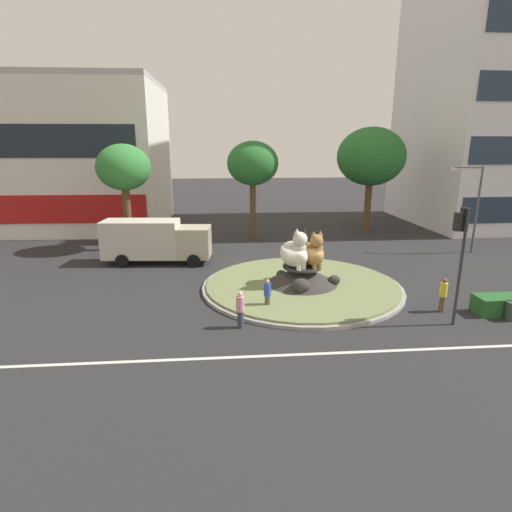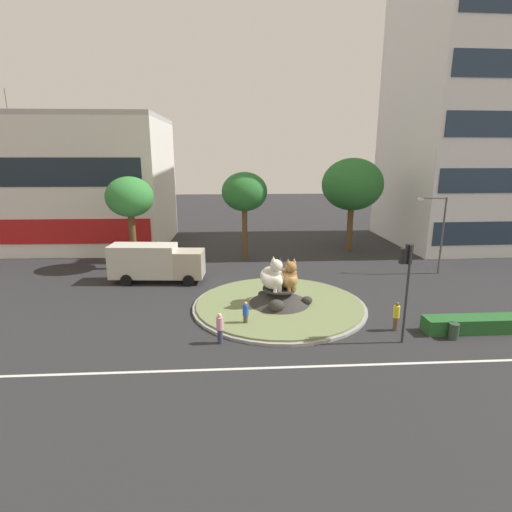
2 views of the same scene
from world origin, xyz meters
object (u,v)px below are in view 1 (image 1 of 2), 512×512
(second_tree_near_tower, at_px, (253,164))
(delivery_box_truck, at_px, (155,240))
(litter_bin, at_px, (511,311))
(cat_statue_white, at_px, (295,252))
(broadleaf_tree_behind_island, at_px, (371,157))
(streetlight_arm, at_px, (474,203))
(pedestrian_blue_shirt, at_px, (267,294))
(pedestrian_pink_shirt, at_px, (240,309))
(cat_statue_tabby, at_px, (313,253))
(traffic_light_mast, at_px, (461,241))
(office_tower, at_px, (509,41))
(third_tree_left, at_px, (124,169))
(pedestrian_yellow_shirt, at_px, (443,294))
(shophouse_block, at_px, (30,156))

(second_tree_near_tower, distance_m, delivery_box_truck, 11.20)
(delivery_box_truck, relative_size, litter_bin, 8.39)
(cat_statue_white, bearing_deg, broadleaf_tree_behind_island, 123.41)
(streetlight_arm, height_order, pedestrian_blue_shirt, streetlight_arm)
(second_tree_near_tower, bearing_deg, pedestrian_pink_shirt, -96.18)
(cat_statue_tabby, xyz_separation_m, litter_bin, (8.57, -5.15, -1.71))
(delivery_box_truck, bearing_deg, cat_statue_tabby, -27.86)
(traffic_light_mast, bearing_deg, second_tree_near_tower, 23.40)
(cat_statue_tabby, height_order, pedestrian_blue_shirt, cat_statue_tabby)
(office_tower, bearing_deg, litter_bin, -121.52)
(traffic_light_mast, height_order, pedestrian_blue_shirt, traffic_light_mast)
(third_tree_left, relative_size, pedestrian_yellow_shirt, 4.67)
(streetlight_arm, distance_m, litter_bin, 13.80)
(broadleaf_tree_behind_island, relative_size, streetlight_arm, 1.48)
(cat_statue_white, height_order, broadleaf_tree_behind_island, broadleaf_tree_behind_island)
(office_tower, height_order, pedestrian_pink_shirt, office_tower)
(third_tree_left, height_order, delivery_box_truck, third_tree_left)
(cat_statue_tabby, distance_m, pedestrian_blue_shirt, 4.34)
(broadleaf_tree_behind_island, bearing_deg, cat_statue_white, -121.56)
(pedestrian_pink_shirt, bearing_deg, third_tree_left, -14.20)
(third_tree_left, bearing_deg, traffic_light_mast, -40.92)
(cat_statue_tabby, height_order, second_tree_near_tower, second_tree_near_tower)
(cat_statue_tabby, xyz_separation_m, shophouse_block, (-23.87, 21.00, 4.85))
(shophouse_block, xyz_separation_m, pedestrian_pink_shirt, (19.48, -25.94, -6.08))
(broadleaf_tree_behind_island, xyz_separation_m, streetlight_arm, (4.99, -8.86, -3.10))
(pedestrian_pink_shirt, bearing_deg, litter_bin, -133.28)
(office_tower, relative_size, streetlight_arm, 5.41)
(third_tree_left, distance_m, delivery_box_truck, 6.69)
(cat_statue_white, xyz_separation_m, second_tree_near_tower, (-1.39, 13.21, 4.27))
(second_tree_near_tower, distance_m, streetlight_arm, 17.53)
(delivery_box_truck, bearing_deg, office_tower, 26.38)
(broadleaf_tree_behind_island, bearing_deg, traffic_light_mast, -99.02)
(traffic_light_mast, distance_m, pedestrian_yellow_shirt, 3.39)
(traffic_light_mast, height_order, broadleaf_tree_behind_island, broadleaf_tree_behind_island)
(second_tree_near_tower, bearing_deg, office_tower, 13.88)
(pedestrian_pink_shirt, height_order, delivery_box_truck, delivery_box_truck)
(office_tower, distance_m, pedestrian_pink_shirt, 40.32)
(shophouse_block, bearing_deg, traffic_light_mast, -40.87)
(delivery_box_truck, bearing_deg, broadleaf_tree_behind_island, 32.13)
(cat_statue_white, relative_size, pedestrian_yellow_shirt, 1.50)
(third_tree_left, bearing_deg, pedestrian_yellow_shirt, -37.71)
(office_tower, bearing_deg, pedestrian_pink_shirt, -139.47)
(litter_bin, bearing_deg, second_tree_near_tower, 121.08)
(cat_statue_tabby, height_order, office_tower, office_tower)
(pedestrian_yellow_shirt, bearing_deg, traffic_light_mast, 83.18)
(broadleaf_tree_behind_island, distance_m, third_tree_left, 22.11)
(delivery_box_truck, bearing_deg, litter_bin, -27.22)
(cat_statue_white, xyz_separation_m, streetlight_arm, (14.88, 7.24, 1.65))
(shophouse_block, bearing_deg, broadleaf_tree_behind_island, -7.62)
(traffic_light_mast, distance_m, third_tree_left, 23.87)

